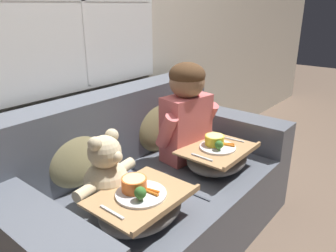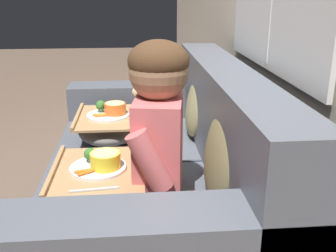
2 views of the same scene
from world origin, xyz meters
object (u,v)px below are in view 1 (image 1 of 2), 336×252
(throw_pillow_behind_teddy, at_px, (74,153))
(lap_tray_child, at_px, (217,157))
(child_figure, at_px, (187,108))
(throw_pillow_behind_child, at_px, (156,121))
(lap_tray_teddy, at_px, (141,206))
(couch, at_px, (148,191))
(teddy_bear, at_px, (107,174))

(throw_pillow_behind_teddy, bearing_deg, lap_tray_child, -36.54)
(throw_pillow_behind_teddy, xyz_separation_m, child_figure, (0.67, -0.26, 0.15))
(throw_pillow_behind_child, height_order, throw_pillow_behind_teddy, throw_pillow_behind_child)
(throw_pillow_behind_teddy, bearing_deg, lap_tray_teddy, -90.06)
(couch, height_order, throw_pillow_behind_child, couch)
(teddy_bear, bearing_deg, throw_pillow_behind_teddy, 90.17)
(child_figure, xyz_separation_m, teddy_bear, (-0.67, -0.00, -0.18))
(child_figure, height_order, lap_tray_child, child_figure)
(throw_pillow_behind_teddy, bearing_deg, teddy_bear, -89.83)
(throw_pillow_behind_child, relative_size, throw_pillow_behind_teddy, 1.11)
(child_figure, distance_m, lap_tray_teddy, 0.76)
(couch, bearing_deg, teddy_bear, -173.14)
(couch, distance_m, throw_pillow_behind_teddy, 0.51)
(child_figure, height_order, teddy_bear, child_figure)
(throw_pillow_behind_child, height_order, lap_tray_child, throw_pillow_behind_child)
(throw_pillow_behind_child, bearing_deg, lap_tray_child, -89.98)
(couch, bearing_deg, lap_tray_teddy, -140.88)
(couch, relative_size, child_figure, 2.82)
(lap_tray_child, bearing_deg, lap_tray_teddy, 179.97)
(couch, height_order, teddy_bear, couch)
(teddy_bear, height_order, lap_tray_child, teddy_bear)
(child_figure, height_order, lap_tray_teddy, child_figure)
(throw_pillow_behind_child, distance_m, teddy_bear, 0.72)
(couch, distance_m, throw_pillow_behind_child, 0.51)
(throw_pillow_behind_teddy, xyz_separation_m, lap_tray_child, (0.67, -0.50, -0.12))
(child_figure, distance_m, teddy_bear, 0.70)
(teddy_bear, distance_m, lap_tray_teddy, 0.25)
(couch, height_order, child_figure, child_figure)
(couch, bearing_deg, throw_pillow_behind_teddy, 146.29)
(teddy_bear, distance_m, lap_tray_child, 0.72)
(lap_tray_child, bearing_deg, child_figure, 90.09)
(couch, height_order, lap_tray_teddy, couch)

